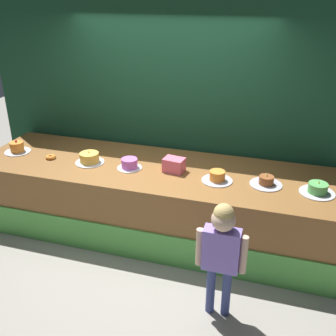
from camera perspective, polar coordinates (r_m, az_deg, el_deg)
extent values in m
plane|color=gray|center=(4.60, -4.48, -12.85)|extent=(12.00, 12.00, 0.00)
cube|color=brown|center=(4.84, -2.02, -4.53)|extent=(4.26, 1.24, 0.86)
cube|color=#59B24C|center=(4.48, -4.61, -10.97)|extent=(4.26, 0.02, 0.39)
cube|color=#19472D|center=(5.09, 0.45, 9.08)|extent=(4.97, 0.08, 2.84)
cylinder|color=#3F4C8C|center=(3.85, 6.15, -16.89)|extent=(0.08, 0.08, 0.52)
cylinder|color=#3F4C8C|center=(3.83, 8.38, -17.24)|extent=(0.08, 0.08, 0.52)
cube|color=#8C72D8|center=(3.55, 7.67, -11.53)|extent=(0.32, 0.15, 0.40)
cylinder|color=beige|center=(3.58, 4.55, -11.25)|extent=(0.06, 0.06, 0.37)
cylinder|color=beige|center=(3.54, 10.81, -12.17)|extent=(0.06, 0.06, 0.37)
sphere|color=beige|center=(3.37, 7.97, -7.36)|extent=(0.21, 0.21, 0.21)
sphere|color=tan|center=(3.34, 8.03, -6.53)|extent=(0.18, 0.18, 0.18)
cube|color=#EC6481|center=(4.52, 0.87, 0.45)|extent=(0.25, 0.20, 0.16)
torus|color=orange|center=(5.08, -16.53, 1.54)|extent=(0.13, 0.13, 0.04)
cylinder|color=silver|center=(5.42, -20.79, 2.22)|extent=(0.33, 0.33, 0.01)
cylinder|color=orange|center=(5.40, -20.90, 2.87)|extent=(0.17, 0.17, 0.12)
sphere|color=red|center=(5.37, -21.03, 3.63)|extent=(0.03, 0.03, 0.03)
cylinder|color=silver|center=(4.86, -11.17, 0.82)|extent=(0.35, 0.35, 0.01)
cylinder|color=#F2BF4C|center=(4.83, -11.23, 1.50)|extent=(0.23, 0.23, 0.12)
cone|color=#F2E566|center=(4.80, -11.31, 2.33)|extent=(0.02, 0.02, 0.04)
cylinder|color=white|center=(4.64, -5.54, 0.02)|extent=(0.29, 0.29, 0.01)
cylinder|color=#CC66D8|center=(4.62, -5.57, 0.70)|extent=(0.19, 0.19, 0.11)
cylinder|color=silver|center=(4.36, 7.06, -1.78)|extent=(0.34, 0.34, 0.01)
cylinder|color=orange|center=(4.34, 7.10, -1.10)|extent=(0.17, 0.17, 0.11)
cylinder|color=silver|center=(4.37, 13.89, -2.30)|extent=(0.35, 0.35, 0.01)
cylinder|color=brown|center=(4.35, 13.96, -1.71)|extent=(0.16, 0.16, 0.09)
cone|color=#F2E566|center=(4.32, 14.05, -0.90)|extent=(0.02, 0.02, 0.04)
cylinder|color=silver|center=(4.36, 20.63, -3.33)|extent=(0.36, 0.36, 0.01)
cylinder|color=#59B259|center=(4.34, 20.74, -2.69)|extent=(0.20, 0.20, 0.10)
cone|color=#F2E566|center=(4.31, 20.87, -1.91)|extent=(0.02, 0.02, 0.03)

